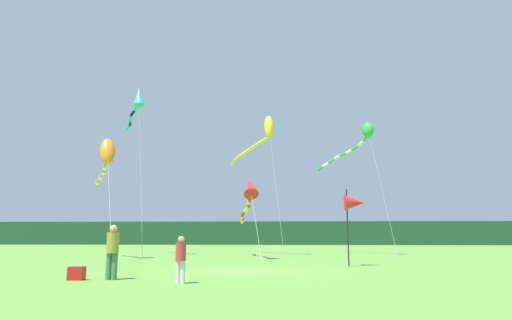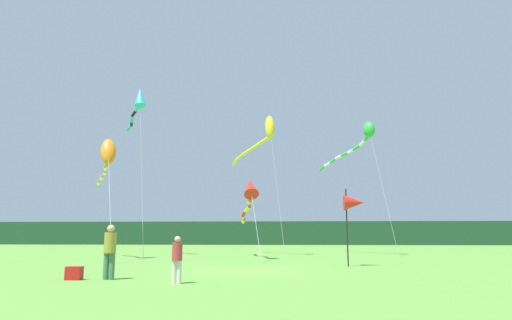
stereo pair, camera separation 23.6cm
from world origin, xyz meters
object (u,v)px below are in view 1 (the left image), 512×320
object	(u,v)px
kite_orange	(107,155)
person_adult	(113,249)
person_child	(181,257)
kite_red	(249,192)
kite_yellow	(264,133)
cooler_box	(77,273)
kite_cyan	(138,101)
kite_green	(361,137)
banner_flag_pole	(355,203)

from	to	relation	value
kite_orange	person_adult	bearing A→B (deg)	-66.02
person_child	kite_red	xyz separation A→B (m)	(0.95, 13.12, 3.08)
kite_orange	kite_yellow	bearing A→B (deg)	29.72
cooler_box	kite_cyan	bearing A→B (deg)	103.34
person_adult	cooler_box	world-z (taller)	person_adult
kite_red	kite_orange	world-z (taller)	kite_orange
person_adult	kite_green	distance (m)	21.61
person_adult	cooler_box	size ratio (longest dim) A/B	3.57
kite_green	banner_flag_pole	bearing A→B (deg)	-102.19
person_child	kite_orange	world-z (taller)	kite_orange
person_adult	banner_flag_pole	world-z (taller)	banner_flag_pole
cooler_box	person_child	bearing A→B (deg)	-13.43
person_child	banner_flag_pole	world-z (taller)	banner_flag_pole
cooler_box	kite_yellow	world-z (taller)	kite_yellow
kite_yellow	person_child	bearing A→B (deg)	-95.52
banner_flag_pole	kite_green	xyz separation A→B (m)	(2.35, 10.86, 5.42)
kite_red	kite_green	bearing A→B (deg)	33.92
kite_orange	person_child	bearing A→B (deg)	-58.78
banner_flag_pole	kite_red	size ratio (longest dim) A/B	0.35
banner_flag_pole	kite_cyan	world-z (taller)	kite_cyan
kite_cyan	kite_green	bearing A→B (deg)	6.81
person_adult	cooler_box	xyz separation A→B (m)	(-1.03, -0.15, -0.74)
person_child	banner_flag_pole	xyz separation A→B (m)	(6.14, 7.33, 2.01)
kite_green	kite_cyan	size ratio (longest dim) A/B	0.79
kite_yellow	kite_red	size ratio (longest dim) A/B	0.98
person_adult	banner_flag_pole	distance (m)	10.78
person_child	kite_yellow	size ratio (longest dim) A/B	0.14
person_adult	cooler_box	bearing A→B (deg)	-171.86
cooler_box	banner_flag_pole	distance (m)	11.83
banner_flag_pole	kite_orange	world-z (taller)	kite_orange
banner_flag_pole	kite_cyan	bearing A→B (deg)	145.77
person_adult	kite_yellow	bearing A→B (deg)	76.04
kite_yellow	kite_green	xyz separation A→B (m)	(6.82, 0.97, -0.15)
person_adult	person_child	size ratio (longest dim) A/B	1.26
person_child	kite_red	size ratio (longest dim) A/B	0.14
kite_red	cooler_box	bearing A→B (deg)	-109.49
kite_red	kite_green	size ratio (longest dim) A/B	1.06
kite_cyan	kite_yellow	bearing A→B (deg)	5.81
kite_red	kite_green	distance (m)	10.07
person_adult	banner_flag_pole	xyz separation A→B (m)	(8.51, 6.37, 1.82)
cooler_box	kite_green	distance (m)	22.51
banner_flag_pole	kite_red	xyz separation A→B (m)	(-5.19, 5.79, 1.07)
person_adult	kite_green	world-z (taller)	kite_green
cooler_box	kite_orange	distance (m)	13.25
kite_green	kite_cyan	distance (m)	15.86
person_adult	kite_yellow	size ratio (longest dim) A/B	0.18
kite_yellow	kite_red	xyz separation A→B (m)	(-0.72, -4.10, -4.50)
banner_flag_pole	kite_cyan	distance (m)	17.80
kite_red	kite_orange	distance (m)	8.61
cooler_box	kite_red	world-z (taller)	kite_red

